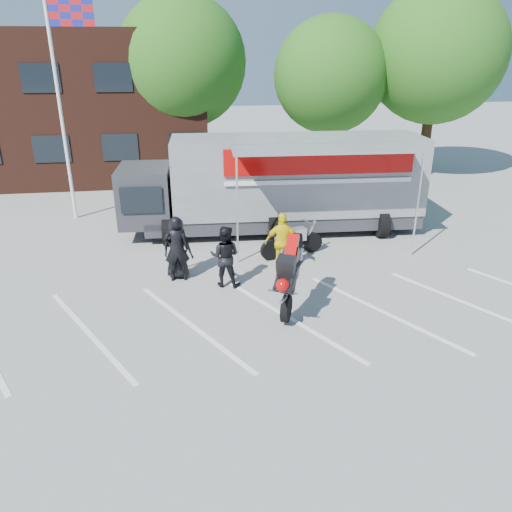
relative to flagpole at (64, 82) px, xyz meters
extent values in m
plane|color=gray|center=(6.24, -10.00, -5.05)|extent=(100.00, 100.00, 0.00)
cube|color=white|center=(6.24, -9.00, -5.05)|extent=(18.09, 13.33, 0.01)
cube|color=#411E15|center=(-3.76, 8.00, -1.55)|extent=(18.00, 8.00, 7.00)
cylinder|color=white|center=(-0.26, 0.00, -1.05)|extent=(0.12, 0.12, 8.00)
cube|color=red|center=(0.54, 0.00, 2.25)|extent=(1.50, 0.04, 0.90)
cylinder|color=#382314|center=(4.24, 6.00, -3.43)|extent=(0.50, 0.50, 3.24)
sphere|color=#1D4C13|center=(4.24, 6.00, 0.53)|extent=(6.12, 6.12, 6.12)
cylinder|color=#382314|center=(11.24, 5.00, -3.61)|extent=(0.50, 0.50, 2.88)
sphere|color=#1D4C13|center=(11.24, 5.00, -0.09)|extent=(5.44, 5.44, 5.44)
cylinder|color=#382314|center=(16.24, 4.50, -3.34)|extent=(0.50, 0.50, 3.42)
sphere|color=#1D4C13|center=(16.24, 4.50, 0.84)|extent=(6.46, 6.46, 6.46)
imported|color=black|center=(3.74, -6.13, -4.16)|extent=(1.01, 0.82, 1.78)
imported|color=black|center=(3.72, -6.33, -4.09)|extent=(0.71, 0.48, 1.92)
imported|color=black|center=(5.04, -6.87, -4.18)|extent=(1.01, 0.89, 1.75)
imported|color=yellow|center=(6.81, -6.07, -4.17)|extent=(1.10, 0.59, 1.77)
camera|label=1|loc=(4.05, -19.52, 1.11)|focal=35.00mm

